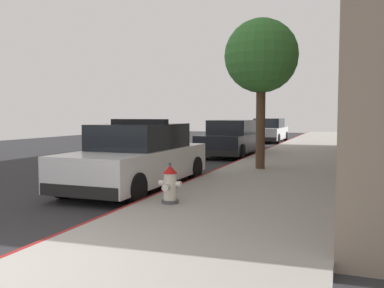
{
  "coord_description": "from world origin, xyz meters",
  "views": [
    {
      "loc": [
        3.7,
        -3.17,
        1.78
      ],
      "look_at": [
        -0.26,
        7.32,
        1.0
      ],
      "focal_mm": 39.08,
      "sensor_mm": 36.0,
      "label": 1
    }
  ],
  "objects_px": {
    "parked_car_dark_far": "(269,131)",
    "street_tree": "(261,57)",
    "police_cruiser": "(138,157)",
    "parked_car_silver_ahead": "(232,139)",
    "fire_hydrant": "(170,184)"
  },
  "relations": [
    {
      "from": "street_tree",
      "to": "parked_car_silver_ahead",
      "type": "bearing_deg",
      "value": 114.44
    },
    {
      "from": "parked_car_dark_far",
      "to": "fire_hydrant",
      "type": "xyz_separation_m",
      "value": [
        1.85,
        -20.49,
        -0.25
      ]
    },
    {
      "from": "parked_car_dark_far",
      "to": "parked_car_silver_ahead",
      "type": "bearing_deg",
      "value": -89.2
    },
    {
      "from": "police_cruiser",
      "to": "street_tree",
      "type": "height_order",
      "value": "street_tree"
    },
    {
      "from": "parked_car_silver_ahead",
      "to": "street_tree",
      "type": "xyz_separation_m",
      "value": [
        2.27,
        -5.0,
        2.79
      ]
    },
    {
      "from": "police_cruiser",
      "to": "parked_car_dark_far",
      "type": "bearing_deg",
      "value": 90.47
    },
    {
      "from": "parked_car_silver_ahead",
      "to": "fire_hydrant",
      "type": "bearing_deg",
      "value": -80.84
    },
    {
      "from": "police_cruiser",
      "to": "parked_car_silver_ahead",
      "type": "xyz_separation_m",
      "value": [
        -0.01,
        8.68,
        -0.0
      ]
    },
    {
      "from": "parked_car_silver_ahead",
      "to": "fire_hydrant",
      "type": "relative_size",
      "value": 6.37
    },
    {
      "from": "parked_car_dark_far",
      "to": "street_tree",
      "type": "relative_size",
      "value": 1.06
    },
    {
      "from": "fire_hydrant",
      "to": "street_tree",
      "type": "distance_m",
      "value": 6.44
    },
    {
      "from": "parked_car_silver_ahead",
      "to": "street_tree",
      "type": "distance_m",
      "value": 6.16
    },
    {
      "from": "street_tree",
      "to": "police_cruiser",
      "type": "bearing_deg",
      "value": -121.53
    },
    {
      "from": "parked_car_dark_far",
      "to": "street_tree",
      "type": "bearing_deg",
      "value": -80.78
    },
    {
      "from": "parked_car_dark_far",
      "to": "fire_hydrant",
      "type": "height_order",
      "value": "parked_car_dark_far"
    }
  ]
}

